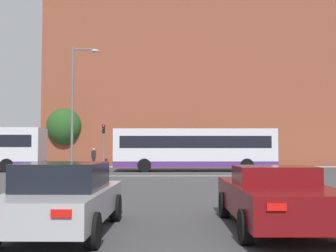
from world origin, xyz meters
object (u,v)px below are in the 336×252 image
(car_saloon_left, at_px, (64,197))
(pedestrian_walking_west, at_px, (94,156))
(street_lamp_junction, at_px, (76,99))
(traffic_light_far_left, at_px, (103,138))
(car_roadster_right, at_px, (276,197))
(pedestrian_waiting, at_px, (198,157))
(traffic_light_far_right, at_px, (234,141))
(bus_crossing_lead, at_px, (194,149))
(pedestrian_walking_east, at_px, (178,157))

(car_saloon_left, xyz_separation_m, pedestrian_walking_west, (-4.60, 30.87, 0.32))
(street_lamp_junction, bearing_deg, traffic_light_far_left, 90.39)
(car_roadster_right, bearing_deg, pedestrian_walking_west, 107.26)
(pedestrian_waiting, bearing_deg, pedestrian_walking_west, 23.92)
(pedestrian_waiting, bearing_deg, car_roadster_right, 105.56)
(traffic_light_far_right, distance_m, pedestrian_waiting, 3.83)
(car_saloon_left, bearing_deg, car_roadster_right, 6.53)
(car_roadster_right, relative_size, bus_crossing_lead, 0.40)
(traffic_light_far_right, distance_m, street_lamp_junction, 17.67)
(street_lamp_junction, distance_m, pedestrian_walking_west, 13.32)
(pedestrian_waiting, bearing_deg, pedestrian_walking_east, 54.99)
(traffic_light_far_left, distance_m, pedestrian_waiting, 9.28)
(pedestrian_walking_east, xyz_separation_m, pedestrian_walking_west, (-7.91, 0.38, 0.15))
(traffic_light_far_right, xyz_separation_m, pedestrian_walking_west, (-13.18, 0.15, -1.43))
(bus_crossing_lead, distance_m, pedestrian_walking_east, 7.17)
(traffic_light_far_left, distance_m, pedestrian_walking_east, 7.24)
(pedestrian_walking_east, bearing_deg, traffic_light_far_left, -160.57)
(car_roadster_right, height_order, street_lamp_junction, street_lamp_junction)
(bus_crossing_lead, height_order, pedestrian_walking_east, bus_crossing_lead)
(bus_crossing_lead, xyz_separation_m, pedestrian_walking_east, (-1.06, 7.04, -0.83))
(pedestrian_walking_west, bearing_deg, pedestrian_waiting, -32.84)
(traffic_light_far_left, bearing_deg, car_roadster_right, -74.90)
(car_saloon_left, relative_size, street_lamp_junction, 0.56)
(bus_crossing_lead, relative_size, pedestrian_walking_west, 6.85)
(traffic_light_far_left, bearing_deg, pedestrian_walking_east, -3.15)
(traffic_light_far_left, height_order, pedestrian_waiting, traffic_light_far_left)
(car_roadster_right, xyz_separation_m, pedestrian_walking_east, (-1.21, 30.08, 0.21))
(street_lamp_junction, height_order, pedestrian_walking_east, street_lamp_junction)
(car_roadster_right, bearing_deg, traffic_light_far_left, 105.68)
(pedestrian_waiting, relative_size, pedestrian_walking_east, 1.04)
(street_lamp_junction, xyz_separation_m, pedestrian_walking_east, (6.92, 12.32, -4.04))
(bus_crossing_lead, relative_size, pedestrian_walking_east, 7.85)
(car_saloon_left, bearing_deg, pedestrian_waiting, 81.85)
(street_lamp_junction, distance_m, pedestrian_walking_east, 14.70)
(street_lamp_junction, height_order, pedestrian_waiting, street_lamp_junction)
(pedestrian_walking_west, bearing_deg, pedestrian_walking_east, -42.49)
(traffic_light_far_right, bearing_deg, car_roadster_right, -97.63)
(car_saloon_left, distance_m, traffic_light_far_left, 31.15)
(traffic_light_far_right, xyz_separation_m, street_lamp_junction, (-12.19, -12.55, 2.46))
(pedestrian_walking_west, bearing_deg, car_roadster_right, -113.04)
(pedestrian_walking_east, bearing_deg, car_saloon_left, -73.62)
(pedestrian_waiting, distance_m, pedestrian_walking_west, 10.02)
(pedestrian_walking_east, bearing_deg, bus_crossing_lead, -58.88)
(pedestrian_waiting, bearing_deg, bus_crossing_lead, 100.61)
(bus_crossing_lead, relative_size, pedestrian_waiting, 7.53)
(bus_crossing_lead, bearing_deg, pedestrian_walking_west, 50.38)
(pedestrian_waiting, height_order, pedestrian_walking_west, pedestrian_walking_west)
(car_roadster_right, xyz_separation_m, bus_crossing_lead, (-0.15, 23.03, 1.04))
(traffic_light_far_right, distance_m, pedestrian_walking_west, 13.26)
(bus_crossing_lead, relative_size, street_lamp_junction, 1.47)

